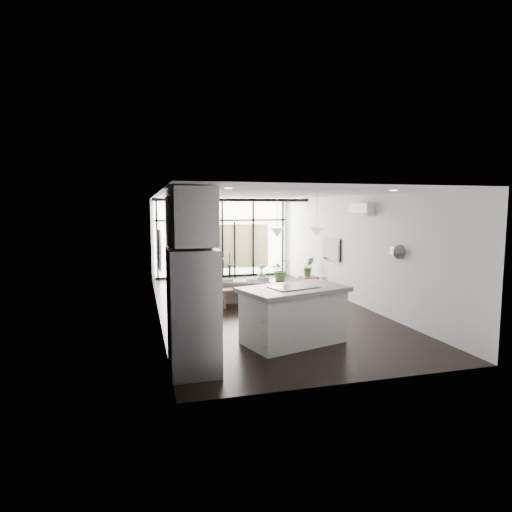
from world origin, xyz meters
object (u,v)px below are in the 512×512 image
sofa (244,287)px  console_bench (243,296)px  tv (332,249)px  island (293,315)px  fridge (193,311)px  milk_can (323,285)px  pouf (255,285)px

sofa → console_bench: bearing=92.2°
console_bench → tv: 3.11m
tv → island: bearing=-123.5°
island → fridge: fridge is taller
island → console_bench: (-0.16, 3.28, -0.29)m
island → console_bench: 3.30m
island → fridge: (-1.95, -0.92, 0.42)m
sofa → milk_can: 2.54m
fridge → pouf: (2.54, 5.79, -0.73)m
sofa → console_bench: (-0.12, -0.38, -0.15)m
fridge → console_bench: (1.78, 4.20, -0.71)m
island → sofa: 3.66m
sofa → milk_can: sofa is taller
pouf → tv: 2.48m
island → console_bench: size_ratio=1.33×
island → tv: bearing=40.3°
console_bench → milk_can: milk_can is taller
sofa → milk_can: size_ratio=3.85×
fridge → console_bench: size_ratio=1.32×
fridge → tv: bearing=47.1°
island → fridge: size_ratio=1.01×
sofa → console_bench: size_ratio=1.37×
island → milk_can: (2.45, 4.08, -0.26)m
pouf → console_bench: bearing=-115.5°
fridge → milk_can: 6.70m
pouf → tv: size_ratio=0.47×
console_bench → tv: (2.82, 0.75, 1.07)m
island → fridge: bearing=-170.9°
sofa → console_bench: sofa is taller
island → pouf: size_ratio=3.65×
fridge → pouf: bearing=66.3°
tv → console_bench: bearing=-165.2°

